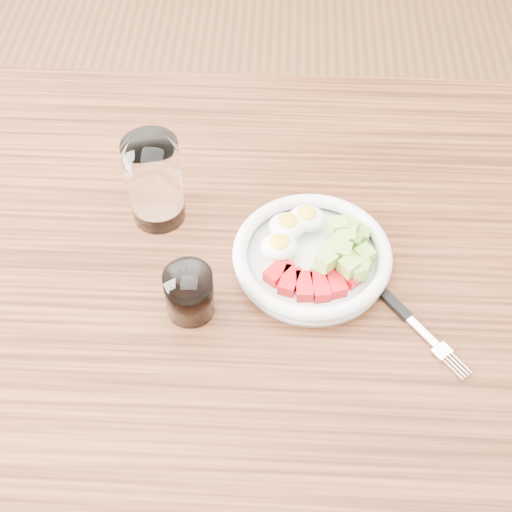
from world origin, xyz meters
The scene contains 6 objects.
ground centered at (0.00, 0.00, 0.00)m, with size 4.00×4.00×0.00m, color brown.
dining_table centered at (0.00, 0.00, 0.67)m, with size 1.50×0.90×0.77m.
bowl centered at (0.07, 0.02, 0.79)m, with size 0.22×0.22×0.06m.
fork centered at (0.18, -0.05, 0.77)m, with size 0.14×0.17×0.01m.
water_glass centered at (-0.16, 0.11, 0.84)m, with size 0.08×0.08×0.14m, color white.
coffee_glass centered at (-0.09, -0.06, 0.81)m, with size 0.06×0.06×0.07m.
Camera 1 is at (0.02, -0.60, 1.57)m, focal length 50.00 mm.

